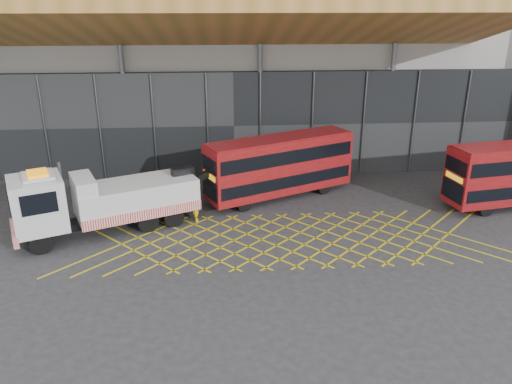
{
  "coord_description": "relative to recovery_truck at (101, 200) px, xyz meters",
  "views": [
    {
      "loc": [
        1.07,
        -25.87,
        13.16
      ],
      "look_at": [
        3.0,
        1.5,
        2.4
      ],
      "focal_mm": 35.0,
      "sensor_mm": 36.0,
      "label": 1
    }
  ],
  "objects": [
    {
      "name": "ground_plane",
      "position": [
        6.09,
        -1.78,
        -2.01
      ],
      "size": [
        120.0,
        120.0,
        0.0
      ],
      "primitive_type": "plane",
      "color": "#2A2A2D"
    },
    {
      "name": "recovery_truck",
      "position": [
        0.0,
        0.0,
        0.0
      ],
      "size": [
        12.1,
        6.92,
        4.36
      ],
      "rotation": [
        0.0,
        0.0,
        0.41
      ],
      "color": "black",
      "rests_on": "ground_plane"
    },
    {
      "name": "worker",
      "position": [
        5.44,
        1.21,
        -1.14
      ],
      "size": [
        0.52,
        0.7,
        1.75
      ],
      "primitive_type": "imported",
      "rotation": [
        0.0,
        0.0,
        1.73
      ],
      "color": "yellow",
      "rests_on": "ground_plane"
    },
    {
      "name": "construction_building",
      "position": [
        8.01,
        16.62,
        6.96
      ],
      "size": [
        55.0,
        23.97,
        18.0
      ],
      "color": "#999993",
      "rests_on": "ground_plane"
    },
    {
      "name": "bus_towed",
      "position": [
        11.1,
        4.83,
        0.38
      ],
      "size": [
        10.62,
        6.69,
        4.32
      ],
      "rotation": [
        0.0,
        0.0,
        0.44
      ],
      "color": "maroon",
      "rests_on": "ground_plane"
    },
    {
      "name": "road_markings",
      "position": [
        10.89,
        -1.78,
        -2.01
      ],
      "size": [
        26.36,
        7.16,
        0.01
      ],
      "color": "gold",
      "rests_on": "ground_plane"
    }
  ]
}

